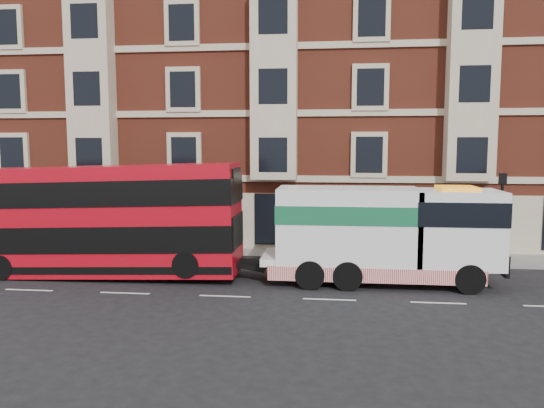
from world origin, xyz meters
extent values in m
plane|color=black|center=(0.00, 0.00, 0.00)|extent=(120.00, 120.00, 0.00)
cube|color=slate|center=(0.00, 7.50, 0.07)|extent=(90.00, 3.00, 0.15)
cube|color=brown|center=(0.50, 15.00, 9.00)|extent=(45.00, 12.00, 18.00)
cylinder|color=black|center=(-6.00, 6.20, 2.15)|extent=(0.14, 0.14, 4.00)
cube|color=black|center=(-6.00, 6.20, 4.25)|extent=(0.35, 0.15, 0.50)
cylinder|color=black|center=(12.00, 6.20, 2.15)|extent=(0.14, 0.14, 4.00)
cube|color=black|center=(12.00, 6.20, 4.25)|extent=(0.35, 0.15, 0.50)
cube|color=#BA0A18|center=(-5.99, 2.62, 2.52)|extent=(12.03, 2.69, 4.73)
cube|color=black|center=(-5.99, 2.62, 1.83)|extent=(12.07, 2.75, 1.13)
cube|color=black|center=(-5.99, 2.62, 3.76)|extent=(12.07, 2.75, 1.07)
cylinder|color=black|center=(-10.08, 1.41, 0.56)|extent=(1.12, 0.34, 1.12)
cylinder|color=black|center=(-10.08, 3.83, 0.56)|extent=(1.12, 0.34, 1.12)
cylinder|color=black|center=(-1.91, 1.41, 0.88)|extent=(1.12, 0.34, 1.12)
cylinder|color=black|center=(-1.91, 3.83, 0.88)|extent=(1.12, 0.34, 1.12)
cube|color=white|center=(6.01, 2.62, 1.02)|extent=(9.67, 2.47, 0.32)
cube|color=white|center=(9.12, 2.62, 2.42)|extent=(3.44, 2.69, 3.12)
cube|color=white|center=(4.72, 2.62, 2.47)|extent=(5.80, 2.69, 3.12)
cube|color=#15613B|center=(4.72, 2.62, 3.01)|extent=(5.86, 2.73, 0.75)
cube|color=red|center=(5.79, 2.62, 0.64)|extent=(8.59, 2.75, 0.59)
cylinder|color=black|center=(9.44, 1.41, 0.59)|extent=(1.18, 0.38, 1.18)
cylinder|color=black|center=(9.44, 3.83, 0.59)|extent=(1.18, 0.38, 1.18)
cylinder|color=black|center=(4.72, 1.41, 0.59)|extent=(1.18, 0.43, 1.18)
cylinder|color=black|center=(4.72, 3.83, 0.59)|extent=(1.18, 0.43, 1.18)
cylinder|color=black|center=(3.21, 1.41, 0.59)|extent=(1.18, 0.43, 1.18)
cylinder|color=black|center=(3.21, 3.83, 0.59)|extent=(1.18, 0.43, 1.18)
imported|color=black|center=(-12.62, 6.36, 1.02)|extent=(0.76, 0.68, 1.74)
camera|label=1|loc=(3.98, -19.56, 5.77)|focal=35.00mm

